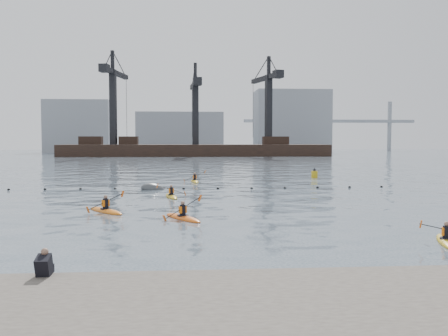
{
  "coord_description": "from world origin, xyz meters",
  "views": [
    {
      "loc": [
        -1.4,
        -19.17,
        4.29
      ],
      "look_at": [
        0.4,
        6.14,
        2.8
      ],
      "focal_mm": 38.0,
      "sensor_mm": 36.0,
      "label": 1
    }
  ],
  "objects_px": {
    "kayaker_0": "(183,217)",
    "mooring_buoy": "(153,190)",
    "kayaker_1": "(446,240)",
    "kayaker_5": "(195,181)",
    "kayaker_3": "(171,196)",
    "nav_buoy": "(314,174)",
    "kayaker_2": "(106,210)"
  },
  "relations": [
    {
      "from": "kayaker_1",
      "to": "mooring_buoy",
      "type": "relative_size",
      "value": 1.48
    },
    {
      "from": "kayaker_0",
      "to": "mooring_buoy",
      "type": "bearing_deg",
      "value": 69.12
    },
    {
      "from": "kayaker_2",
      "to": "kayaker_0",
      "type": "bearing_deg",
      "value": -70.16
    },
    {
      "from": "kayaker_1",
      "to": "mooring_buoy",
      "type": "xyz_separation_m",
      "value": [
        -13.96,
        22.39,
        -0.1
      ]
    },
    {
      "from": "kayaker_3",
      "to": "nav_buoy",
      "type": "xyz_separation_m",
      "value": [
        15.61,
        17.46,
        0.3
      ]
    },
    {
      "from": "kayaker_3",
      "to": "nav_buoy",
      "type": "bearing_deg",
      "value": 35.89
    },
    {
      "from": "kayaker_0",
      "to": "kayaker_2",
      "type": "xyz_separation_m",
      "value": [
        -4.65,
        2.85,
        0.0
      ]
    },
    {
      "from": "kayaker_2",
      "to": "kayaker_3",
      "type": "height_order",
      "value": "kayaker_2"
    },
    {
      "from": "kayaker_3",
      "to": "kayaker_5",
      "type": "bearing_deg",
      "value": 69.55
    },
    {
      "from": "kayaker_3",
      "to": "kayaker_5",
      "type": "height_order",
      "value": "kayaker_5"
    },
    {
      "from": "kayaker_3",
      "to": "nav_buoy",
      "type": "distance_m",
      "value": 23.42
    },
    {
      "from": "kayaker_1",
      "to": "kayaker_3",
      "type": "relative_size",
      "value": 0.95
    },
    {
      "from": "kayaker_5",
      "to": "kayaker_3",
      "type": "bearing_deg",
      "value": -103.73
    },
    {
      "from": "kayaker_0",
      "to": "nav_buoy",
      "type": "bearing_deg",
      "value": 30.85
    },
    {
      "from": "kayaker_3",
      "to": "kayaker_5",
      "type": "relative_size",
      "value": 0.98
    },
    {
      "from": "kayaker_3",
      "to": "kayaker_5",
      "type": "distance_m",
      "value": 13.27
    },
    {
      "from": "kayaker_1",
      "to": "kayaker_3",
      "type": "height_order",
      "value": "kayaker_3"
    },
    {
      "from": "mooring_buoy",
      "to": "kayaker_1",
      "type": "bearing_deg",
      "value": -58.05
    },
    {
      "from": "kayaker_3",
      "to": "kayaker_5",
      "type": "xyz_separation_m",
      "value": [
        1.88,
        13.14,
        0.0
      ]
    },
    {
      "from": "kayaker_1",
      "to": "kayaker_2",
      "type": "height_order",
      "value": "kayaker_2"
    },
    {
      "from": "kayaker_0",
      "to": "kayaker_5",
      "type": "bearing_deg",
      "value": 56.72
    },
    {
      "from": "kayaker_3",
      "to": "nav_buoy",
      "type": "height_order",
      "value": "nav_buoy"
    },
    {
      "from": "kayaker_1",
      "to": "mooring_buoy",
      "type": "bearing_deg",
      "value": 142.19
    },
    {
      "from": "kayaker_5",
      "to": "mooring_buoy",
      "type": "height_order",
      "value": "kayaker_5"
    },
    {
      "from": "nav_buoy",
      "to": "kayaker_1",
      "type": "bearing_deg",
      "value": -95.77
    },
    {
      "from": "kayaker_3",
      "to": "mooring_buoy",
      "type": "relative_size",
      "value": 1.55
    },
    {
      "from": "kayaker_1",
      "to": "kayaker_3",
      "type": "distance_m",
      "value": 20.71
    },
    {
      "from": "kayaker_0",
      "to": "kayaker_3",
      "type": "relative_size",
      "value": 1.0
    },
    {
      "from": "mooring_buoy",
      "to": "nav_buoy",
      "type": "xyz_separation_m",
      "value": [
        17.42,
        11.84,
        0.4
      ]
    },
    {
      "from": "kayaker_1",
      "to": "mooring_buoy",
      "type": "distance_m",
      "value": 26.39
    },
    {
      "from": "kayaker_0",
      "to": "kayaker_1",
      "type": "relative_size",
      "value": 1.05
    },
    {
      "from": "kayaker_1",
      "to": "kayaker_5",
      "type": "distance_m",
      "value": 31.62
    }
  ]
}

